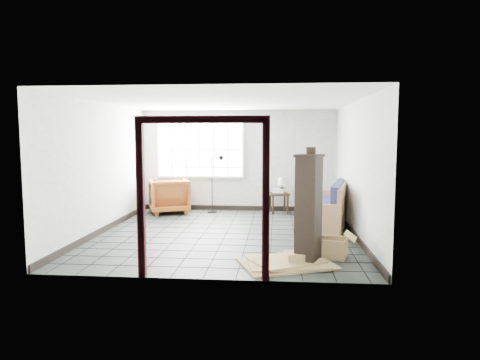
# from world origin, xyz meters

# --- Properties ---
(ground) EXTENTS (5.50, 5.50, 0.00)m
(ground) POSITION_xyz_m (0.00, 0.00, 0.00)
(ground) COLOR black
(ground) RESTS_ON ground
(room_shell) EXTENTS (5.02, 5.52, 2.61)m
(room_shell) POSITION_xyz_m (0.00, 0.03, 1.68)
(room_shell) COLOR #A2A7A1
(room_shell) RESTS_ON ground
(window_panel) EXTENTS (2.32, 0.08, 1.52)m
(window_panel) POSITION_xyz_m (-1.00, 2.70, 1.60)
(window_panel) COLOR silver
(window_panel) RESTS_ON ground
(doorway_trim) EXTENTS (1.80, 0.08, 2.20)m
(doorway_trim) POSITION_xyz_m (0.00, -2.70, 1.38)
(doorway_trim) COLOR #330B12
(doorway_trim) RESTS_ON ground
(futon_sofa) EXTENTS (1.29, 2.33, 0.98)m
(futon_sofa) POSITION_xyz_m (2.08, 0.76, 0.35)
(futon_sofa) COLOR #A06948
(futon_sofa) RESTS_ON ground
(armchair) EXTENTS (1.19, 1.16, 0.96)m
(armchair) POSITION_xyz_m (-1.72, 2.20, 0.48)
(armchair) COLOR maroon
(armchair) RESTS_ON ground
(side_table) EXTENTS (0.55, 0.55, 0.51)m
(side_table) POSITION_xyz_m (1.06, 2.40, 0.42)
(side_table) COLOR black
(side_table) RESTS_ON ground
(table_lamp) EXTENTS (0.30, 0.30, 0.39)m
(table_lamp) POSITION_xyz_m (1.14, 2.46, 0.78)
(table_lamp) COLOR black
(table_lamp) RESTS_ON side_table
(projector) EXTENTS (0.30, 0.24, 0.10)m
(projector) POSITION_xyz_m (1.03, 2.43, 0.56)
(projector) COLOR silver
(projector) RESTS_ON side_table
(floor_lamp) EXTENTS (0.47, 0.30, 1.52)m
(floor_lamp) POSITION_xyz_m (-0.52, 2.32, 0.81)
(floor_lamp) COLOR black
(floor_lamp) RESTS_ON ground
(console_shelf) EXTENTS (1.05, 0.63, 0.77)m
(console_shelf) POSITION_xyz_m (-1.77, 2.40, 0.38)
(console_shelf) COLOR black
(console_shelf) RESTS_ON ground
(tall_shelf) EXTENTS (0.49, 0.55, 1.67)m
(tall_shelf) POSITION_xyz_m (1.47, -1.93, 0.85)
(tall_shelf) COLOR black
(tall_shelf) RESTS_ON ground
(pot) EXTENTS (0.18, 0.18, 0.11)m
(pot) POSITION_xyz_m (1.49, -1.94, 1.72)
(pot) COLOR black
(pot) RESTS_ON tall_shelf
(open_box) EXTENTS (0.83, 0.56, 0.43)m
(open_box) POSITION_xyz_m (1.87, -1.52, 0.16)
(open_box) COLOR #9D834C
(open_box) RESTS_ON ground
(cardboard_pile) EXTENTS (1.59, 1.37, 0.20)m
(cardboard_pile) POSITION_xyz_m (1.18, -1.99, 0.05)
(cardboard_pile) COLOR #9D834C
(cardboard_pile) RESTS_ON ground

